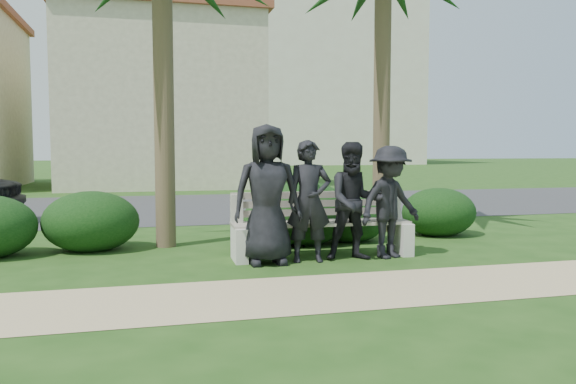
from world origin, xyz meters
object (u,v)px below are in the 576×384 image
park_bench (322,229)px  man_b (309,201)px  man_c (355,201)px  man_d (390,202)px  man_a (267,194)px

park_bench → man_b: bearing=-130.7°
man_c → man_d: bearing=7.1°
man_b → man_c: size_ratio=1.01×
park_bench → man_d: man_d is taller
man_b → man_d: size_ratio=1.05×
man_a → man_d: (1.81, -0.03, -0.15)m
man_a → man_c: bearing=-1.0°
man_c → man_d: size_ratio=1.03×
man_b → man_c: (0.67, -0.02, -0.01)m
park_bench → man_c: man_c is taller
man_d → man_a: bearing=160.4°
man_a → man_b: man_a is taller
man_b → man_a: bearing=-175.2°
man_a → man_d: man_a is taller
man_b → man_d: 1.22m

